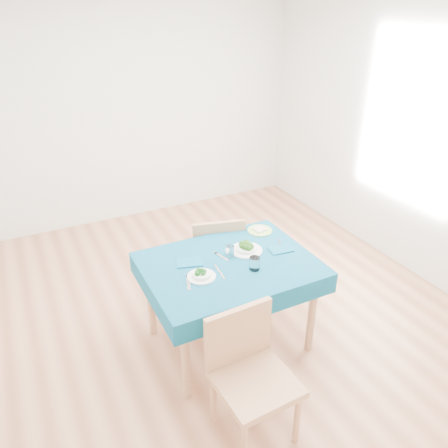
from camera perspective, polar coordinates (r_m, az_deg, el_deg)
name	(u,v)px	position (r m, az deg, el deg)	size (l,w,h in m)	color
room_shell	(224,167)	(3.43, 0.00, 7.41)	(4.02, 4.52, 2.73)	#9B6040
table	(229,304)	(3.50, 0.68, -10.35)	(1.26, 0.96, 0.76)	navy
chair_near	(256,364)	(2.74, 4.25, -17.81)	(0.46, 0.51, 1.16)	#A9764F
chair_far	(215,239)	(3.97, -1.19, -2.00)	(0.46, 0.50, 1.14)	#A9764F
bowl_near	(201,274)	(3.11, -2.97, -6.49)	(0.20, 0.20, 0.06)	white
bowl_far	(246,247)	(3.41, 2.94, -2.97)	(0.25, 0.25, 0.08)	white
fork_near	(188,283)	(3.07, -4.68, -7.63)	(0.02, 0.18, 0.00)	silver
knife_near	(220,272)	(3.18, -0.58, -6.25)	(0.02, 0.21, 0.00)	silver
fork_far	(222,257)	(3.35, -0.31, -4.29)	(0.02, 0.16, 0.00)	silver
knife_far	(280,245)	(3.53, 7.33, -2.77)	(0.02, 0.20, 0.00)	silver
napkin_near	(189,262)	(3.29, -4.53, -5.00)	(0.19, 0.13, 0.01)	navy
napkin_far	(281,249)	(3.47, 7.40, -3.30)	(0.18, 0.13, 0.01)	navy
tumbler_center	(230,251)	(3.34, 0.76, -3.56)	(0.07, 0.07, 0.09)	white
tumbler_side	(255,263)	(3.19, 4.01, -5.16)	(0.08, 0.08, 0.10)	white
side_plate	(260,231)	(3.72, 4.70, -0.86)	(0.21, 0.21, 0.01)	#A9CD64
bread_slice	(260,229)	(3.72, 4.71, -0.70)	(0.09, 0.09, 0.01)	beige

